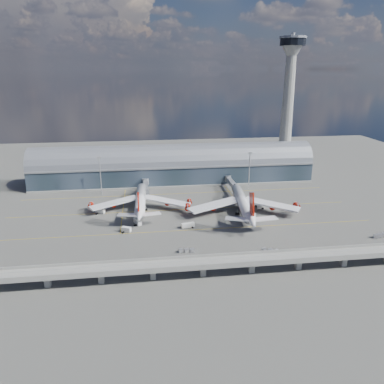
{
  "coord_description": "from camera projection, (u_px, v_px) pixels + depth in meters",
  "views": [
    {
      "loc": [
        -22.03,
        -185.68,
        79.01
      ],
      "look_at": [
        4.26,
        10.0,
        14.0
      ],
      "focal_mm": 35.0,
      "sensor_mm": 36.0,
      "label": 1
    }
  ],
  "objects": [
    {
      "name": "jet_bridge_left",
      "position": [
        146.0,
        186.0,
        248.03
      ],
      "size": [
        4.4,
        28.0,
        7.25
      ],
      "color": "gray",
      "rests_on": "ground"
    },
    {
      "name": "taxi_lines",
      "position": [
        182.0,
        208.0,
        223.1
      ],
      "size": [
        200.0,
        80.12,
        0.01
      ],
      "color": "gold",
      "rests_on": "ground"
    },
    {
      "name": "cargo_train_2",
      "position": [
        380.0,
        235.0,
        184.45
      ],
      "size": [
        8.09,
        3.31,
        1.77
      ],
      "rotation": [
        0.0,
        0.0,
        1.36
      ],
      "color": "gray",
      "rests_on": "ground"
    },
    {
      "name": "service_truck_3",
      "position": [
        259.0,
        205.0,
        223.18
      ],
      "size": [
        4.39,
        7.31,
        3.31
      ],
      "rotation": [
        0.0,
        0.0,
        -0.28
      ],
      "color": "silver",
      "rests_on": "ground"
    },
    {
      "name": "service_truck_5",
      "position": [
        100.0,
        211.0,
        214.85
      ],
      "size": [
        5.83,
        4.36,
        2.65
      ],
      "rotation": [
        0.0,
        0.0,
        1.1
      ],
      "color": "silver",
      "rests_on": "ground"
    },
    {
      "name": "service_truck_0",
      "position": [
        138.0,
        222.0,
        199.61
      ],
      "size": [
        4.59,
        6.96,
        2.75
      ],
      "rotation": [
        0.0,
        0.0,
        0.4
      ],
      "color": "silver",
      "rests_on": "ground"
    },
    {
      "name": "service_truck_1",
      "position": [
        126.0,
        230.0,
        190.13
      ],
      "size": [
        5.21,
        4.02,
        2.75
      ],
      "rotation": [
        0.0,
        0.0,
        1.12
      ],
      "color": "silver",
      "rests_on": "ground"
    },
    {
      "name": "cargo_train_1",
      "position": [
        273.0,
        251.0,
        168.26
      ],
      "size": [
        10.47,
        6.05,
        1.79
      ],
      "rotation": [
        0.0,
        0.0,
        2.0
      ],
      "color": "gray",
      "rests_on": "ground"
    },
    {
      "name": "airliner_right",
      "position": [
        243.0,
        204.0,
        213.67
      ],
      "size": [
        66.83,
        69.88,
        22.16
      ],
      "rotation": [
        0.0,
        0.0,
        -0.11
      ],
      "color": "white",
      "rests_on": "ground"
    },
    {
      "name": "airliner_left",
      "position": [
        140.0,
        201.0,
        219.11
      ],
      "size": [
        61.04,
        64.1,
        19.56
      ],
      "rotation": [
        0.0,
        0.0,
        -0.03
      ],
      "color": "white",
      "rests_on": "ground"
    },
    {
      "name": "control_tower",
      "position": [
        287.0,
        108.0,
        275.02
      ],
      "size": [
        19.0,
        19.0,
        103.0
      ],
      "color": "gray",
      "rests_on": "ground"
    },
    {
      "name": "guideway",
      "position": [
        203.0,
        264.0,
        148.86
      ],
      "size": [
        220.0,
        8.5,
        7.2
      ],
      "color": "gray",
      "rests_on": "ground"
    },
    {
      "name": "service_truck_4",
      "position": [
        241.0,
        206.0,
        223.59
      ],
      "size": [
        2.4,
        4.52,
        2.56
      ],
      "rotation": [
        0.0,
        0.0,
        0.06
      ],
      "color": "silver",
      "rests_on": "ground"
    },
    {
      "name": "jet_bridge_right",
      "position": [
        232.0,
        184.0,
        253.57
      ],
      "size": [
        4.4,
        32.0,
        7.25
      ],
      "color": "gray",
      "rests_on": "ground"
    },
    {
      "name": "service_truck_2",
      "position": [
        188.0,
        225.0,
        195.56
      ],
      "size": [
        7.2,
        3.49,
        2.51
      ],
      "rotation": [
        0.0,
        0.0,
        1.8
      ],
      "color": "silver",
      "rests_on": "ground"
    },
    {
      "name": "terminal",
      "position": [
        174.0,
        167.0,
        272.16
      ],
      "size": [
        200.0,
        30.0,
        28.0
      ],
      "color": "#212D37",
      "rests_on": "ground"
    },
    {
      "name": "ground",
      "position": [
        187.0,
        223.0,
        202.29
      ],
      "size": [
        500.0,
        500.0,
        0.0
      ],
      "primitive_type": "plane",
      "color": "#474744",
      "rests_on": "ground"
    },
    {
      "name": "floodlight_mast_right",
      "position": [
        249.0,
        169.0,
        256.13
      ],
      "size": [
        3.0,
        0.7,
        25.7
      ],
      "color": "gray",
      "rests_on": "ground"
    },
    {
      "name": "cargo_train_0",
      "position": [
        187.0,
        251.0,
        169.22
      ],
      "size": [
        7.53,
        2.4,
        1.66
      ],
      "rotation": [
        0.0,
        0.0,
        1.69
      ],
      "color": "gray",
      "rests_on": "ground"
    },
    {
      "name": "floodlight_mast_left",
      "position": [
        100.0,
        175.0,
        243.48
      ],
      "size": [
        3.0,
        0.7,
        25.7
      ],
      "color": "gray",
      "rests_on": "ground"
    }
  ]
}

